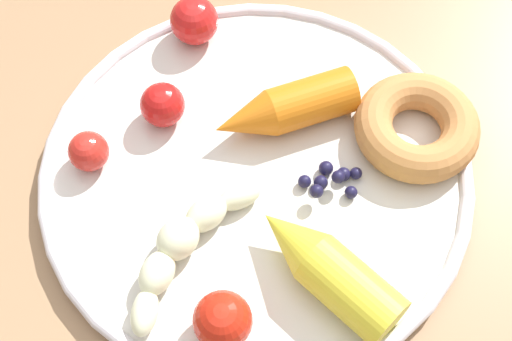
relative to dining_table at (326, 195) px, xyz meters
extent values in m
cube|color=#9A7451|center=(0.00, 0.00, 0.07)|extent=(1.26, 0.82, 0.03)
cylinder|color=silver|center=(0.05, 0.05, 0.09)|extent=(0.34, 0.34, 0.01)
torus|color=silver|center=(0.05, 0.05, 0.09)|extent=(0.35, 0.35, 0.01)
ellipsoid|color=beige|center=(0.06, 0.08, 0.10)|extent=(0.04, 0.04, 0.02)
ellipsoid|color=beige|center=(0.07, 0.10, 0.11)|extent=(0.04, 0.04, 0.02)
ellipsoid|color=beige|center=(0.09, 0.13, 0.11)|extent=(0.04, 0.04, 0.03)
ellipsoid|color=beige|center=(0.09, 0.16, 0.11)|extent=(0.03, 0.04, 0.02)
ellipsoid|color=beige|center=(0.09, 0.19, 0.10)|extent=(0.03, 0.04, 0.02)
cylinder|color=orange|center=(0.03, -0.02, 0.11)|extent=(0.08, 0.08, 0.04)
cone|color=orange|center=(0.07, 0.02, 0.11)|extent=(0.06, 0.06, 0.04)
cylinder|color=yellow|center=(-0.05, 0.13, 0.12)|extent=(0.08, 0.07, 0.04)
cone|color=yellow|center=(0.01, 0.10, 0.12)|extent=(0.06, 0.06, 0.04)
torus|color=#C17F45|center=(-0.06, -0.03, 0.11)|extent=(0.11, 0.11, 0.03)
sphere|color=#191638|center=(0.00, 0.04, 0.10)|extent=(0.01, 0.01, 0.01)
sphere|color=#191638|center=(-0.03, 0.04, 0.10)|extent=(0.01, 0.01, 0.01)
sphere|color=#191638|center=(-0.02, 0.03, 0.10)|extent=(0.01, 0.01, 0.01)
sphere|color=#191638|center=(-0.01, 0.03, 0.10)|extent=(0.01, 0.01, 0.01)
sphere|color=#191638|center=(0.01, 0.05, 0.10)|extent=(0.01, 0.01, 0.01)
sphere|color=#191638|center=(0.00, 0.03, 0.10)|extent=(0.01, 0.01, 0.01)
sphere|color=#191638|center=(-0.01, 0.04, 0.11)|extent=(0.01, 0.01, 0.01)
sphere|color=#191638|center=(0.00, 0.06, 0.11)|extent=(0.01, 0.01, 0.01)
sphere|color=red|center=(0.03, 0.18, 0.12)|extent=(0.04, 0.04, 0.04)
sphere|color=red|center=(0.15, -0.06, 0.12)|extent=(0.04, 0.04, 0.04)
sphere|color=red|center=(0.18, 0.09, 0.11)|extent=(0.03, 0.03, 0.03)
sphere|color=red|center=(0.14, 0.03, 0.11)|extent=(0.04, 0.04, 0.04)
camera|label=1|loc=(-0.04, 0.32, 0.61)|focal=50.95mm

